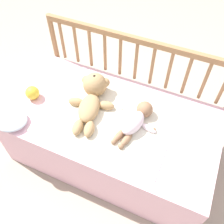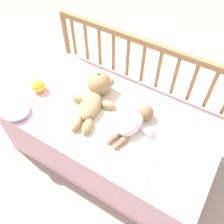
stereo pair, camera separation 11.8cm
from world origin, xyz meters
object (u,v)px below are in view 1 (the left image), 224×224
at_px(teddy_bear, 92,96).
at_px(small_pillow, 11,119).
at_px(baby, 136,121).
at_px(toy_ball, 32,93).

height_order(teddy_bear, small_pillow, teddy_bear).
bearing_deg(baby, small_pillow, -157.30).
distance_m(teddy_bear, baby, 0.32).
bearing_deg(small_pillow, baby, 22.70).
xyz_separation_m(teddy_bear, baby, (0.32, -0.05, -0.02)).
xyz_separation_m(teddy_bear, toy_ball, (-0.37, -0.12, -0.02)).
height_order(teddy_bear, toy_ball, teddy_bear).
height_order(baby, toy_ball, baby).
bearing_deg(teddy_bear, small_pillow, -137.67).
bearing_deg(baby, teddy_bear, 170.38).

